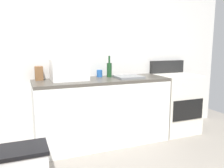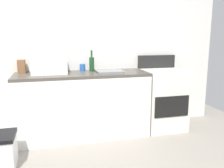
# 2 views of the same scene
# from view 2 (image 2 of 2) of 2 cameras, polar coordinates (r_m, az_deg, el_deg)

# --- Properties ---
(wall_back) EXTENTS (5.00, 0.10, 2.60)m
(wall_back) POSITION_cam_2_polar(r_m,az_deg,el_deg) (3.60, -12.85, 9.49)
(wall_back) COLOR silver
(wall_back) RESTS_ON ground_plane
(kitchen_counter) EXTENTS (1.80, 0.60, 0.90)m
(kitchen_counter) POSITION_cam_2_polar(r_m,az_deg,el_deg) (3.41, -6.97, -4.90)
(kitchen_counter) COLOR white
(kitchen_counter) RESTS_ON ground_plane
(stove_oven) EXTENTS (0.60, 0.61, 1.10)m
(stove_oven) POSITION_cam_2_polar(r_m,az_deg,el_deg) (3.76, 11.81, -3.29)
(stove_oven) COLOR silver
(stove_oven) RESTS_ON ground_plane
(microwave) EXTENTS (0.46, 0.34, 0.27)m
(microwave) POSITION_cam_2_polar(r_m,az_deg,el_deg) (3.33, -14.70, 4.71)
(microwave) COLOR white
(microwave) RESTS_ON kitchen_counter
(sink_basin) EXTENTS (0.36, 0.32, 0.03)m
(sink_basin) POSITION_cam_2_polar(r_m,az_deg,el_deg) (3.33, -0.63, 2.99)
(sink_basin) COLOR slate
(sink_basin) RESTS_ON kitchen_counter
(wine_bottle) EXTENTS (0.07, 0.07, 0.30)m
(wine_bottle) POSITION_cam_2_polar(r_m,az_deg,el_deg) (3.46, -4.83, 4.84)
(wine_bottle) COLOR #193F1E
(wine_bottle) RESTS_ON kitchen_counter
(coffee_mug) EXTENTS (0.08, 0.08, 0.10)m
(coffee_mug) POSITION_cam_2_polar(r_m,az_deg,el_deg) (3.51, -7.01, 3.91)
(coffee_mug) COLOR #2659A5
(coffee_mug) RESTS_ON kitchen_counter
(knife_block) EXTENTS (0.10, 0.10, 0.18)m
(knife_block) POSITION_cam_2_polar(r_m,az_deg,el_deg) (3.49, -20.66, 3.90)
(knife_block) COLOR brown
(knife_block) RESTS_ON kitchen_counter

